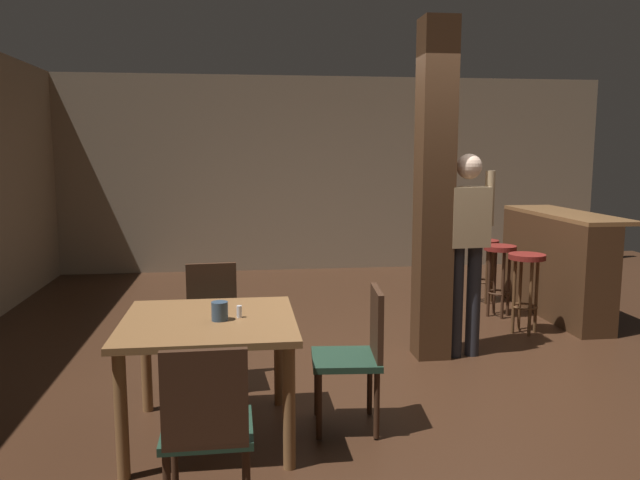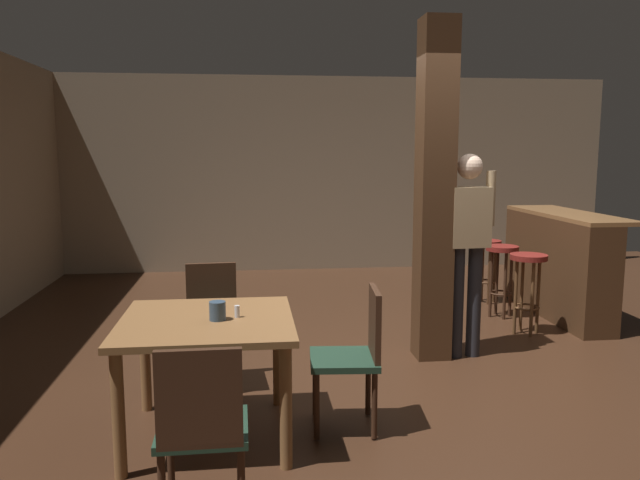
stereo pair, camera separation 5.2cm
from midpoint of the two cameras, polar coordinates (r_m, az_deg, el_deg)
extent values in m
plane|color=#382114|center=(5.11, 9.56, -11.90)|extent=(10.80, 10.80, 0.00)
cube|color=gray|center=(9.22, 1.93, 6.04)|extent=(8.00, 0.10, 2.80)
cube|color=#422816|center=(5.25, 10.73, 4.26)|extent=(0.28, 0.28, 2.80)
cube|color=brown|center=(3.83, -9.93, -7.37)|extent=(1.03, 1.03, 0.04)
cylinder|color=brown|center=(4.37, -3.53, -10.42)|extent=(0.07, 0.07, 0.71)
cylinder|color=brown|center=(4.42, -15.36, -10.51)|extent=(0.07, 0.07, 0.71)
cylinder|color=brown|center=(3.54, -2.70, -15.03)|extent=(0.07, 0.07, 0.71)
cylinder|color=brown|center=(3.59, -17.55, -15.03)|extent=(0.07, 0.07, 0.71)
cube|color=#1E3828|center=(3.98, 2.57, -10.85)|extent=(0.45, 0.45, 0.04)
cube|color=#382114|center=(3.93, 5.41, -7.68)|extent=(0.07, 0.38, 0.45)
cylinder|color=#382114|center=(3.89, 0.09, -14.87)|extent=(0.04, 0.04, 0.43)
cylinder|color=#382114|center=(4.21, -0.07, -13.00)|extent=(0.04, 0.04, 0.43)
cylinder|color=#382114|center=(3.91, 5.39, -14.75)|extent=(0.04, 0.04, 0.43)
cylinder|color=#382114|center=(4.23, 4.79, -12.91)|extent=(0.04, 0.04, 0.43)
cube|color=#1E3828|center=(4.71, -9.47, -7.90)|extent=(0.45, 0.45, 0.04)
cube|color=#382114|center=(4.84, -9.59, -4.72)|extent=(0.38, 0.06, 0.45)
cylinder|color=#382114|center=(4.62, -7.14, -11.11)|extent=(0.04, 0.04, 0.43)
cylinder|color=#382114|center=(4.61, -11.56, -11.25)|extent=(0.04, 0.04, 0.43)
cylinder|color=#382114|center=(4.95, -7.41, -9.78)|extent=(0.04, 0.04, 0.43)
cylinder|color=#382114|center=(4.94, -11.52, -9.90)|extent=(0.04, 0.04, 0.43)
cube|color=#1E3828|center=(3.11, -10.15, -16.62)|extent=(0.42, 0.42, 0.04)
cube|color=#382114|center=(2.84, -10.46, -14.12)|extent=(0.38, 0.04, 0.45)
cylinder|color=#382114|center=(3.38, -13.04, -18.83)|extent=(0.04, 0.04, 0.43)
cylinder|color=#382114|center=(3.36, -6.75, -18.82)|extent=(0.04, 0.04, 0.43)
cylinder|color=#33475B|center=(3.77, -8.96, -6.42)|extent=(0.10, 0.10, 0.11)
cylinder|color=silver|center=(3.82, -7.19, -6.50)|extent=(0.03, 0.03, 0.07)
cube|color=tan|center=(5.33, 13.67, 2.07)|extent=(0.36, 0.23, 0.50)
sphere|color=beige|center=(5.30, 13.82, 6.53)|extent=(0.23, 0.23, 0.21)
cylinder|color=#232328|center=(5.48, 14.17, -5.47)|extent=(0.13, 0.13, 0.95)
cylinder|color=#232328|center=(5.42, 12.64, -5.59)|extent=(0.13, 0.13, 0.95)
cylinder|color=tan|center=(5.40, 15.59, 3.68)|extent=(0.09, 0.09, 0.46)
cylinder|color=tan|center=(5.23, 11.80, 3.67)|extent=(0.09, 0.09, 0.46)
cube|color=brown|center=(7.06, 21.97, 2.17)|extent=(0.56, 1.83, 0.04)
cube|color=#422816|center=(7.08, 21.02, -2.25)|extent=(0.36, 1.83, 1.06)
cylinder|color=maroon|center=(6.23, 18.77, -1.49)|extent=(0.35, 0.35, 0.05)
torus|color=brown|center=(6.33, 18.57, -5.82)|extent=(0.25, 0.25, 0.02)
cylinder|color=brown|center=(6.40, 18.18, -4.72)|extent=(0.03, 0.03, 0.72)
cylinder|color=brown|center=(6.20, 19.05, -5.17)|extent=(0.03, 0.03, 0.72)
cylinder|color=brown|center=(6.35, 19.53, -4.89)|extent=(0.03, 0.03, 0.72)
cylinder|color=brown|center=(6.26, 17.67, -5.00)|extent=(0.03, 0.03, 0.72)
cylinder|color=maroon|center=(6.78, 16.54, -0.73)|extent=(0.33, 0.33, 0.05)
torus|color=#382114|center=(6.87, 16.38, -4.66)|extent=(0.24, 0.24, 0.02)
cylinder|color=#382114|center=(6.95, 16.07, -3.68)|extent=(0.03, 0.03, 0.71)
cylinder|color=#382114|center=(6.75, 16.77, -4.05)|extent=(0.03, 0.03, 0.71)
cylinder|color=#382114|center=(6.89, 17.24, -3.82)|extent=(0.03, 0.03, 0.71)
cylinder|color=#382114|center=(6.81, 15.57, -3.90)|extent=(0.03, 0.03, 0.71)
cylinder|color=maroon|center=(7.39, 15.21, -0.22)|extent=(0.32, 0.32, 0.05)
torus|color=#422816|center=(7.47, 15.08, -3.68)|extent=(0.23, 0.23, 0.02)
cylinder|color=#422816|center=(7.55, 14.81, -2.83)|extent=(0.03, 0.03, 0.68)
cylinder|color=#422816|center=(7.35, 15.41, -3.14)|extent=(0.03, 0.03, 0.68)
cylinder|color=#422816|center=(7.49, 15.86, -2.95)|extent=(0.03, 0.03, 0.68)
cylinder|color=#422816|center=(7.41, 14.35, -3.01)|extent=(0.03, 0.03, 0.68)
camera|label=1|loc=(0.03, -89.70, 0.04)|focal=35.00mm
camera|label=2|loc=(0.03, 90.30, -0.04)|focal=35.00mm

